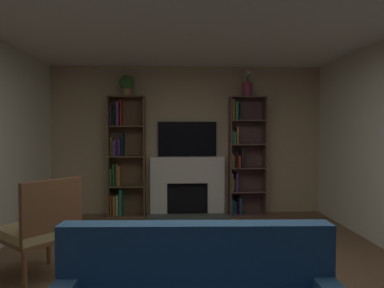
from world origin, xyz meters
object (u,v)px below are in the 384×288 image
potted_plant (127,84)px  bookshelf_right (242,156)px  fireplace (187,185)px  bookshelf_left (123,158)px  vase_with_flowers (247,88)px  armchair (42,227)px  tv (187,139)px  coffee_table (191,273)px

potted_plant → bookshelf_right: bearing=0.8°
fireplace → potted_plant: size_ratio=3.88×
bookshelf_left → vase_with_flowers: bearing=-1.1°
fireplace → armchair: size_ratio=1.37×
bookshelf_left → vase_with_flowers: size_ratio=4.60×
bookshelf_right → vase_with_flowers: (0.08, -0.03, 1.19)m
fireplace → tv: bearing=90.0°
tv → bookshelf_left: bearing=-176.0°
bookshelf_left → potted_plant: potted_plant is taller
tv → coffee_table: (-0.08, -3.49, -0.95)m
bookshelf_left → armchair: size_ratio=2.03×
armchair → potted_plant: bearing=80.2°
potted_plant → fireplace: bearing=2.9°
fireplace → coffee_table: size_ratio=1.96×
armchair → coffee_table: size_ratio=1.43×
bookshelf_right → armchair: 3.65m
bookshelf_left → potted_plant: 1.28m
coffee_table → tv: bearing=88.7°
vase_with_flowers → armchair: 4.02m
bookshelf_left → potted_plant: bearing=-28.7°
fireplace → potted_plant: 2.04m
tv → bookshelf_left: bookshelf_left is taller
fireplace → bookshelf_right: 1.09m
vase_with_flowers → armchair: bearing=-134.1°
potted_plant → armchair: bearing=-99.8°
fireplace → coffee_table: 3.43m
bookshelf_right → vase_with_flowers: size_ratio=4.60×
bookshelf_left → armchair: bookshelf_left is taller
armchair → bookshelf_left: bearing=81.9°
coffee_table → bookshelf_right: bearing=72.9°
fireplace → armchair: 3.06m
coffee_table → bookshelf_left: bearing=106.9°
vase_with_flowers → coffee_table: vase_with_flowers is taller
bookshelf_left → potted_plant: size_ratio=5.76×
armchair → bookshelf_right: bearing=47.1°
fireplace → bookshelf_right: bearing=-1.4°
fireplace → potted_plant: potted_plant is taller
coffee_table → fireplace: bearing=88.7°
fireplace → bookshelf_left: bookshelf_left is taller
potted_plant → coffee_table: (0.97, -3.37, -1.90)m
potted_plant → tv: bearing=6.6°
tv → armchair: (-1.50, -2.74, -0.79)m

